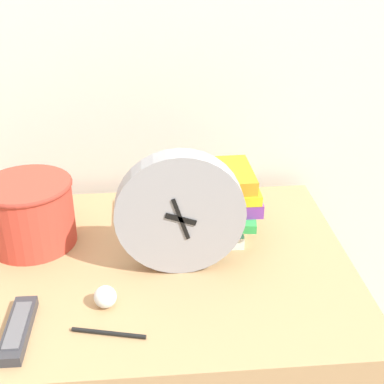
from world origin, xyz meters
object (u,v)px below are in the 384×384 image
pen (109,333)px  crumpled_paper_ball (105,297)px  desk_clock (180,214)px  book_stack (204,203)px  basket (29,211)px  tv_remote (18,329)px

pen → crumpled_paper_ball: bearing=96.6°
desk_clock → book_stack: bearing=65.4°
desk_clock → crumpled_paper_ball: bearing=-143.5°
basket → pen: 0.39m
basket → tv_remote: basket is taller
desk_clock → crumpled_paper_ball: size_ratio=6.08×
book_stack → basket: bearing=-178.9°
desk_clock → book_stack: desk_clock is taller
basket → pen: bearing=-60.0°
book_stack → pen: bearing=-121.9°
desk_clock → book_stack: (0.06, 0.14, -0.05)m
basket → pen: (0.19, -0.33, -0.08)m
basket → crumpled_paper_ball: bearing=-53.8°
book_stack → crumpled_paper_ball: 0.34m
tv_remote → pen: tv_remote is taller
book_stack → basket: (-0.40, -0.01, 0.00)m
basket → tv_remote: 0.32m
desk_clock → tv_remote: (-0.31, -0.18, -0.12)m
basket → book_stack: bearing=1.1°
pen → tv_remote: bearing=174.0°
desk_clock → pen: bearing=-126.5°
tv_remote → crumpled_paper_ball: size_ratio=3.76×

